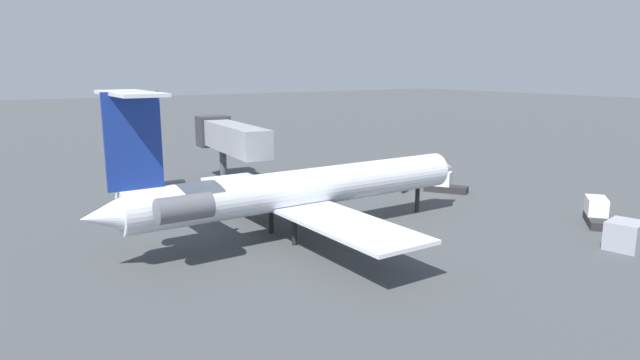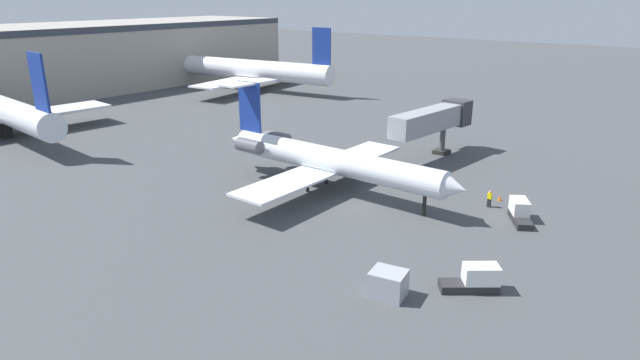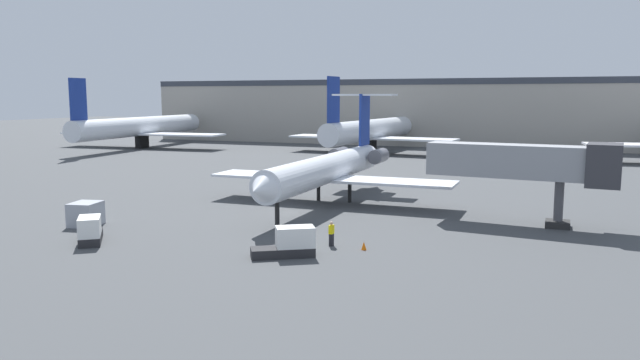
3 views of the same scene
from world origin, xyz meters
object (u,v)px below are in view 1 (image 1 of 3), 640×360
Objects in this scene: cargo_container_uld at (625,235)px; traffic_cone_near at (389,186)px; baggage_tug_lead at (442,183)px; baggage_tug_trailing at (597,212)px; regional_jet at (295,188)px; ground_crew_marshaller at (404,184)px; jet_bridge at (229,137)px.

cargo_container_uld reaches higher than traffic_cone_near.
traffic_cone_near is (3.86, 3.29, -0.56)m from baggage_tug_lead.
traffic_cone_near is (22.52, 0.83, -0.65)m from cargo_container_uld.
regional_jet is at bearing 64.92° from baggage_tug_trailing.
baggage_tug_trailing reaches higher than traffic_cone_near.
baggage_tug_trailing reaches higher than cargo_container_uld.
cargo_container_uld is at bearing -177.88° from traffic_cone_near.
regional_jet is 19.66m from baggage_tug_lead.
baggage_tug_lead is at bearing 7.62° from baggage_tug_trailing.
baggage_tug_lead and baggage_tug_trailing have the same top height.
ground_crew_marshaller is 16.64m from baggage_tug_trailing.
jet_bridge is 21.22m from baggage_tug_lead.
jet_bridge is at bearing 48.94° from baggage_tug_lead.
jet_bridge reaches higher than baggage_tug_lead.
jet_bridge is 3.54× the size of baggage_tug_lead.
cargo_container_uld reaches higher than ground_crew_marshaller.
jet_bridge is at bearing 22.28° from cargo_container_uld.
baggage_tug_lead is 1.53× the size of cargo_container_uld.
ground_crew_marshaller is at bearing 66.54° from baggage_tug_lead.
jet_bridge is at bearing -10.15° from regional_jet.
baggage_tug_trailing is 1.48× the size of cargo_container_uld.
regional_jet is 10.91× the size of cargo_container_uld.
baggage_tug_trailing is at bearing -147.76° from jet_bridge.
cargo_container_uld is at bearing 172.50° from baggage_tug_lead.
cargo_container_uld is 22.55m from traffic_cone_near.
baggage_tug_lead is at bearing -113.46° from ground_crew_marshaller.
traffic_cone_near is at bearing 16.02° from baggage_tug_trailing.
baggage_tug_lead is (4.47, -18.96, -2.62)m from regional_jet.
regional_jet reaches higher than jet_bridge.
jet_bridge is at bearing 45.14° from ground_crew_marshaller.
jet_bridge reaches higher than traffic_cone_near.
baggage_tug_lead is 14.37m from baggage_tug_trailing.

